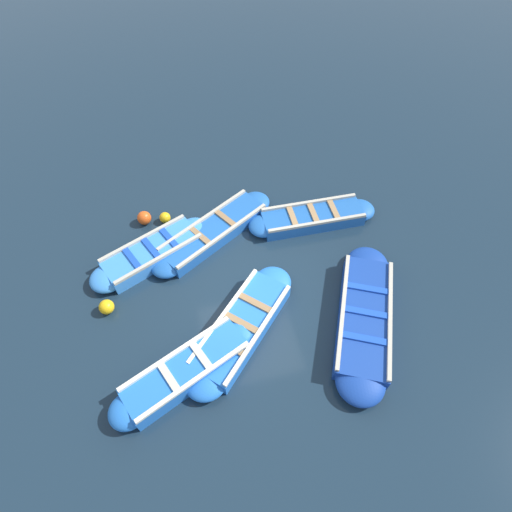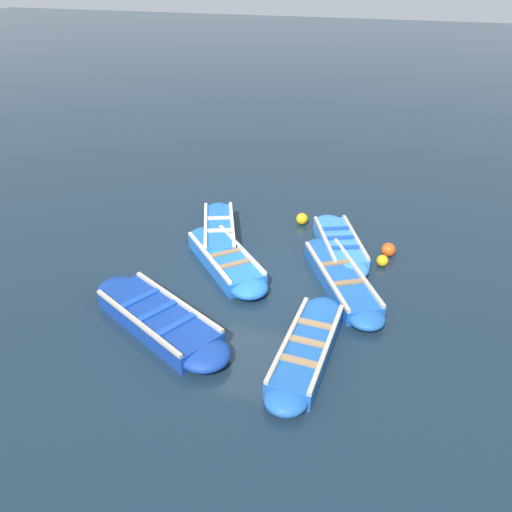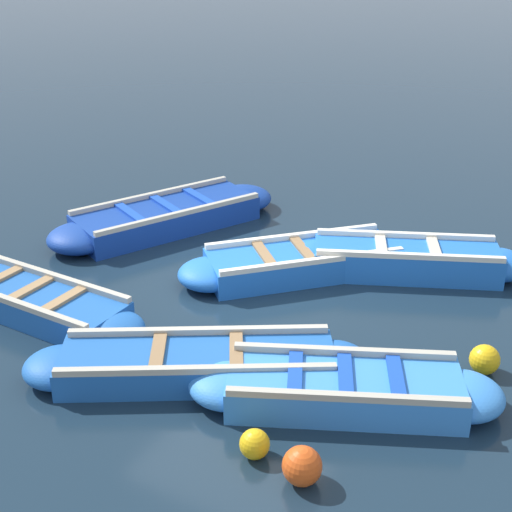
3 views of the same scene
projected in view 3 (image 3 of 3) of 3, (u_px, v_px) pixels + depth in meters
name	position (u px, v px, depth m)	size (l,w,h in m)	color
ground_plane	(243.00, 298.00, 9.12)	(120.00, 120.00, 0.00)	#162838
boat_inner_gap	(406.00, 260.00, 9.65)	(3.22, 1.91, 0.47)	blue
boat_broadside	(198.00, 364.00, 7.49)	(3.53, 2.51, 0.38)	#1E59AD
boat_alongside	(32.00, 301.00, 8.72)	(3.34, 0.88, 0.39)	#1E59AD
boat_centre	(344.00, 389.00, 7.07)	(3.18, 2.01, 0.41)	#3884E0
boat_drifting	(167.00, 217.00, 11.11)	(2.55, 3.84, 0.44)	navy
boat_near_quay	(303.00, 262.00, 9.69)	(3.03, 3.03, 0.41)	blue
buoy_orange_near	(485.00, 360.00, 7.57)	(0.32, 0.32, 0.32)	#EAB214
buoy_yellow_far	(255.00, 444.00, 6.39)	(0.28, 0.28, 0.28)	#EAB214
buoy_white_drifting	(302.00, 466.00, 6.08)	(0.35, 0.35, 0.35)	#E05119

